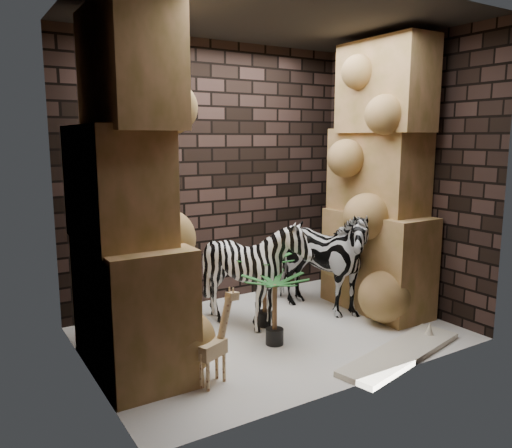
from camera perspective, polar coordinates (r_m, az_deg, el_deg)
floor at (r=5.14m, az=1.74°, el=-12.24°), size 3.50×3.50×0.00m
ceiling at (r=4.89m, az=1.94°, el=22.44°), size 3.50×3.50×0.00m
wall_back at (r=5.87m, az=-4.96°, el=5.56°), size 3.50×0.00×3.50m
wall_front at (r=3.82m, az=12.28°, el=3.11°), size 3.50×0.00×3.50m
wall_left at (r=4.09m, az=-19.07°, el=3.23°), size 0.00×3.00×3.00m
wall_right at (r=5.94m, az=16.12°, el=5.26°), size 0.00×3.00×3.00m
rock_pillar_left at (r=4.18m, az=-14.39°, el=3.59°), size 0.68×1.30×3.00m
rock_pillar_right at (r=5.70m, az=13.88°, el=5.18°), size 0.58×1.25×3.00m
zebra_right at (r=5.57m, az=6.80°, el=-3.08°), size 0.99×1.32×1.39m
zebra_left at (r=5.10m, az=-0.24°, el=-6.17°), size 1.28×1.41×1.05m
giraffe_toy at (r=4.03m, az=-4.99°, el=-12.87°), size 0.41×0.27×0.76m
palm_front at (r=5.22m, az=1.00°, el=-7.49°), size 0.36×0.36×0.76m
palm_back at (r=4.78m, az=2.13°, el=-9.64°), size 0.36×0.36×0.68m
surfboard at (r=4.83m, az=16.08°, el=-13.85°), size 1.55×0.70×0.05m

